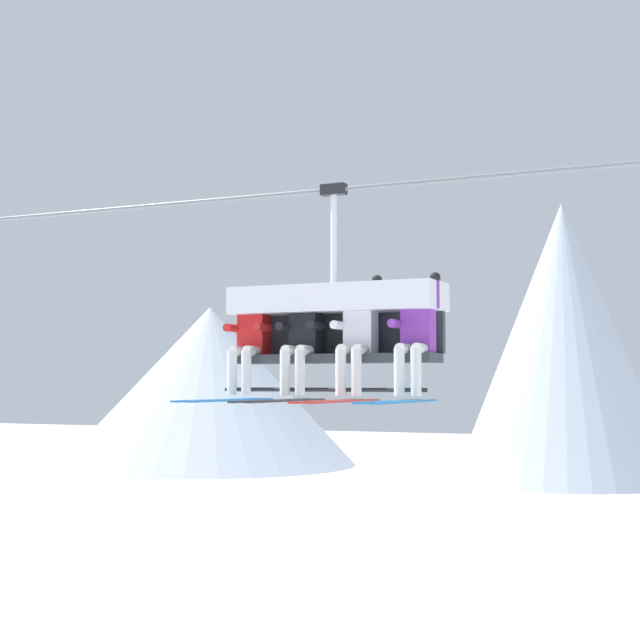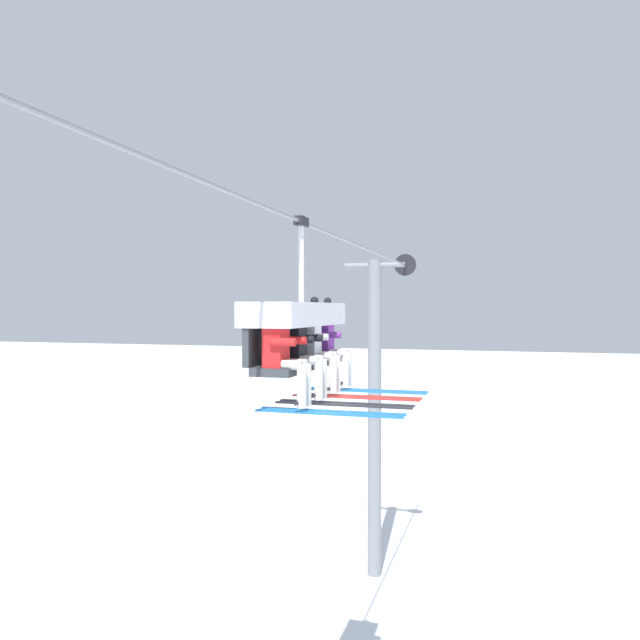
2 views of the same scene
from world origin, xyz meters
name	(u,v)px [view 1 (image 1 of 2)]	position (x,y,z in m)	size (l,w,h in m)	color
mountain_peak_west	(209,386)	(-31.12, 51.50, 5.76)	(21.42, 21.42, 11.51)	silver
mountain_peak_central	(563,341)	(-5.25, 50.01, 8.51)	(13.44, 13.44, 17.02)	silver
lift_cable	(362,187)	(1.95, -0.80, 8.16)	(18.14, 0.05, 0.05)	slate
chairlift_chair	(336,313)	(1.62, -0.73, 6.82)	(2.36, 0.74, 2.26)	#33383D
skier_red	(249,340)	(0.66, -0.95, 6.53)	(0.46, 1.70, 1.23)	red
skier_black	(301,339)	(1.30, -0.95, 6.53)	(0.46, 1.70, 1.23)	black
skier_white	(357,336)	(1.95, -0.94, 6.55)	(0.48, 1.70, 1.34)	silver
skier_purple	(415,335)	(2.59, -0.94, 6.55)	(0.48, 1.70, 1.34)	purple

